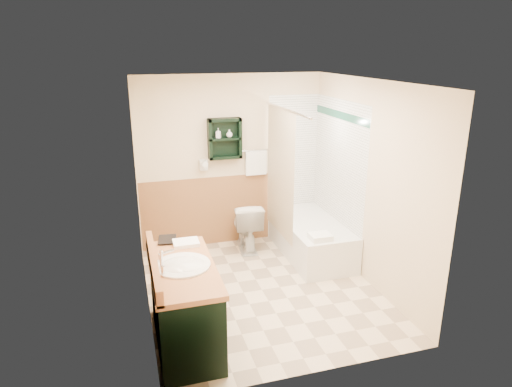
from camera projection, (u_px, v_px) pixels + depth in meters
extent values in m
plane|color=beige|center=(262.00, 290.00, 5.38)|extent=(3.00, 3.00, 0.00)
cube|color=#F6E1C1|center=(230.00, 161.00, 6.40)|extent=(2.60, 0.04, 2.40)
cube|color=#F6E1C1|center=(139.00, 204.00, 4.65)|extent=(0.04, 3.00, 2.40)
cube|color=#F6E1C1|center=(369.00, 183.00, 5.36)|extent=(0.04, 3.00, 2.40)
cube|color=white|center=(263.00, 79.00, 4.63)|extent=(2.60, 3.00, 0.04)
cube|color=black|center=(225.00, 139.00, 6.16)|extent=(0.45, 0.15, 0.55)
cylinder|color=silver|center=(286.00, 109.00, 5.59)|extent=(0.03, 1.60, 0.03)
cube|color=black|center=(184.00, 304.00, 4.32)|extent=(0.59, 1.28, 0.81)
cube|color=white|center=(311.00, 238.00, 6.22)|extent=(0.73, 1.50, 0.49)
imported|color=white|center=(246.00, 226.00, 6.39)|extent=(0.46, 0.74, 0.69)
cube|color=white|center=(186.00, 243.00, 4.64)|extent=(0.26, 0.20, 0.04)
imported|color=black|center=(157.00, 230.00, 4.69)|extent=(0.19, 0.05, 0.25)
cube|color=white|center=(320.00, 237.00, 5.56)|extent=(0.26, 0.22, 0.07)
imported|color=white|center=(218.00, 136.00, 6.12)|extent=(0.11, 0.14, 0.06)
imported|color=white|center=(229.00, 134.00, 6.15)|extent=(0.10, 0.12, 0.08)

